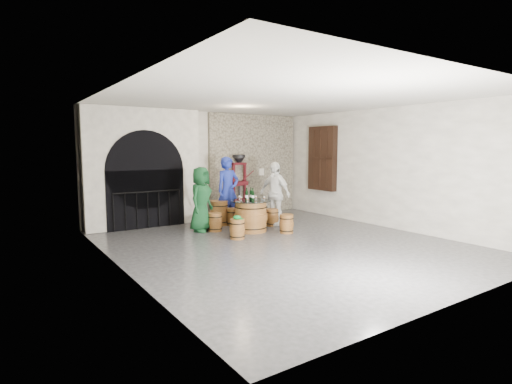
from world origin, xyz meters
TOP-DOWN VIEW (x-y plane):
  - ground at (0.00, 0.00)m, footprint 8.00×8.00m
  - wall_back at (0.00, 4.00)m, footprint 8.00×0.00m
  - wall_front at (0.00, -4.00)m, footprint 8.00×0.00m
  - wall_left at (-3.50, 0.00)m, footprint 0.00×8.00m
  - wall_right at (3.50, 0.00)m, footprint 0.00×8.00m
  - ceiling at (0.00, 0.00)m, footprint 8.00×8.00m
  - stone_facing_panel at (1.80, 3.94)m, footprint 3.20×0.12m
  - arched_opening at (-1.90, 3.74)m, footprint 3.10×0.60m
  - shuttered_window at (3.38, 2.40)m, footprint 0.23×1.10m
  - barrel_table at (0.16, 1.58)m, footprint 1.04×1.04m
  - barrel_stool_left at (-0.60, 2.11)m, footprint 0.38×0.38m
  - barrel_stool_far at (0.19, 2.51)m, footprint 0.38×0.38m
  - barrel_stool_right at (1.05, 1.86)m, footprint 0.38×0.38m
  - barrel_stool_near_right at (0.79, 0.90)m, footprint 0.38×0.38m
  - barrel_stool_near_left at (-0.58, 1.03)m, footprint 0.38×0.38m
  - green_cap at (-0.58, 1.03)m, footprint 0.23×0.18m
  - person_green at (-0.89, 2.31)m, footprint 0.97×0.90m
  - person_blue at (0.19, 2.80)m, footprint 0.70×0.47m
  - person_white at (1.15, 1.89)m, footprint 0.63×1.09m
  - wine_bottle_left at (0.09, 1.67)m, footprint 0.08×0.08m
  - wine_bottle_center at (0.19, 1.53)m, footprint 0.08×0.08m
  - wine_bottle_right at (0.24, 1.69)m, footprint 0.08×0.08m
  - tasting_glass_a at (-0.04, 1.41)m, footprint 0.05×0.05m
  - tasting_glass_b at (0.38, 1.66)m, footprint 0.05×0.05m
  - tasting_glass_c at (0.03, 1.92)m, footprint 0.05×0.05m
  - tasting_glass_d at (0.27, 1.72)m, footprint 0.05×0.05m
  - tasting_glass_e at (0.46, 1.41)m, footprint 0.05×0.05m
  - tasting_glass_f at (-0.05, 1.72)m, footprint 0.05×0.05m
  - side_barrel at (-0.12, 2.76)m, footprint 0.51×0.51m
  - corking_press at (1.12, 3.70)m, footprint 0.79×0.43m
  - control_box at (2.05, 3.86)m, footprint 0.18×0.10m

SIDE VIEW (x-z plane):
  - ground at x=0.00m, z-range 0.00..0.00m
  - barrel_stool_left at x=-0.60m, z-range 0.00..0.47m
  - barrel_stool_far at x=0.19m, z-range 0.00..0.47m
  - barrel_stool_right at x=1.05m, z-range 0.00..0.47m
  - barrel_stool_near_right at x=0.79m, z-range 0.00..0.47m
  - barrel_stool_near_left at x=-0.58m, z-range 0.00..0.47m
  - side_barrel at x=-0.12m, z-range 0.00..0.68m
  - barrel_table at x=0.16m, z-range 0.00..0.80m
  - green_cap at x=-0.58m, z-range 0.46..0.56m
  - person_green at x=-0.89m, z-range 0.00..1.66m
  - tasting_glass_a at x=-0.04m, z-range 0.80..0.90m
  - tasting_glass_b at x=0.38m, z-range 0.80..0.90m
  - tasting_glass_c at x=0.03m, z-range 0.80..0.90m
  - tasting_glass_d at x=0.27m, z-range 0.80..0.90m
  - tasting_glass_e at x=0.46m, z-range 0.80..0.90m
  - tasting_glass_f at x=-0.05m, z-range 0.80..0.90m
  - person_white at x=1.15m, z-range 0.00..1.76m
  - wine_bottle_left at x=0.09m, z-range 0.77..1.09m
  - wine_bottle_center at x=0.19m, z-range 0.77..1.09m
  - wine_bottle_right at x=0.24m, z-range 0.77..1.09m
  - person_blue at x=0.19m, z-range 0.00..1.89m
  - corking_press at x=1.12m, z-range 0.16..2.08m
  - control_box at x=2.05m, z-range 1.24..1.46m
  - arched_opening at x=-1.90m, z-range -0.01..3.18m
  - wall_back at x=0.00m, z-range -2.40..5.60m
  - wall_front at x=0.00m, z-range -2.40..5.60m
  - wall_left at x=-3.50m, z-range -2.40..5.60m
  - wall_right at x=3.50m, z-range -2.40..5.60m
  - stone_facing_panel at x=1.80m, z-range 0.01..3.19m
  - shuttered_window at x=3.38m, z-range 0.80..2.80m
  - ceiling at x=0.00m, z-range 3.20..3.20m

